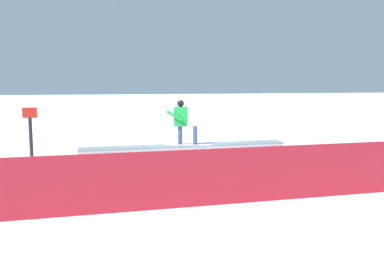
{
  "coord_description": "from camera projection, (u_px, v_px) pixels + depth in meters",
  "views": [
    {
      "loc": [
        2.11,
        12.37,
        2.56
      ],
      "look_at": [
        -0.04,
        1.0,
        1.15
      ],
      "focal_mm": 37.08,
      "sensor_mm": 36.0,
      "label": 1
    }
  ],
  "objects": [
    {
      "name": "ground_plane",
      "position": [
        185.0,
        160.0,
        12.76
      ],
      "size": [
        120.0,
        120.0,
        0.0
      ],
      "primitive_type": "plane",
      "color": "white"
    },
    {
      "name": "grind_box",
      "position": [
        185.0,
        153.0,
        12.74
      ],
      "size": [
        6.66,
        0.95,
        0.49
      ],
      "color": "white",
      "rests_on": "ground_plane"
    },
    {
      "name": "snowboarder",
      "position": [
        182.0,
        121.0,
        12.65
      ],
      "size": [
        1.55,
        0.71,
        1.43
      ],
      "color": "silver",
      "rests_on": "grind_box"
    },
    {
      "name": "safety_fence",
      "position": [
        223.0,
        177.0,
        8.14
      ],
      "size": [
        8.75,
        0.52,
        1.17
      ],
      "primitive_type": "cube",
      "rotation": [
        0.0,
        0.0,
        0.05
      ],
      "color": "red",
      "rests_on": "ground_plane"
    },
    {
      "name": "trail_marker",
      "position": [
        31.0,
        136.0,
        11.49
      ],
      "size": [
        0.4,
        0.1,
        1.77
      ],
      "color": "#262628",
      "rests_on": "ground_plane"
    }
  ]
}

